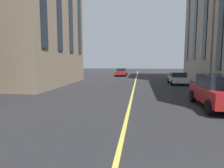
% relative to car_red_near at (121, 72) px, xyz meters
% --- Properties ---
extents(lane_centre_line, '(80.00, 0.16, 0.01)m').
position_rel_car_red_near_xyz_m(lane_centre_line, '(-23.15, -2.75, -0.70)').
color(lane_centre_line, '#D8C64C').
rests_on(lane_centre_line, ground_plane).
extents(car_red_near, '(4.40, 1.95, 1.37)m').
position_rel_car_red_near_xyz_m(car_red_near, '(0.00, 0.00, 0.00)').
color(car_red_near, '#B21E1E').
rests_on(car_red_near, ground_plane).
extents(car_red_oncoming, '(4.70, 2.14, 1.88)m').
position_rel_car_red_near_xyz_m(car_red_oncoming, '(-23.70, -7.65, 0.27)').
color(car_red_oncoming, '#B21E1E').
rests_on(car_red_oncoming, ground_plane).
extents(car_white_parked_b, '(3.90, 1.89, 1.40)m').
position_rel_car_red_near_xyz_m(car_white_parked_b, '(-12.03, -7.65, -0.00)').
color(car_white_parked_b, silver).
rests_on(car_white_parked_b, ground_plane).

